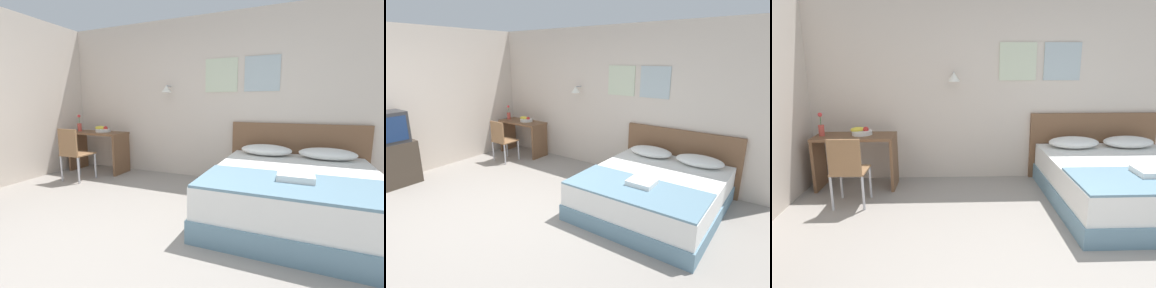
{
  "view_description": "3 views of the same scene",
  "coord_description": "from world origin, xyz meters",
  "views": [
    {
      "loc": [
        1.51,
        -1.42,
        1.26
      ],
      "look_at": [
        0.21,
        1.74,
        0.72
      ],
      "focal_mm": 24.0,
      "sensor_mm": 36.0,
      "label": 1
    },
    {
      "loc": [
        2.97,
        -2.18,
        2.11
      ],
      "look_at": [
        0.25,
        1.47,
        0.78
      ],
      "focal_mm": 28.0,
      "sensor_mm": 36.0,
      "label": 2
    },
    {
      "loc": [
        -0.6,
        -2.26,
        1.76
      ],
      "look_at": [
        -0.45,
        1.48,
        0.81
      ],
      "focal_mm": 32.0,
      "sensor_mm": 36.0,
      "label": 3
    }
  ],
  "objects": [
    {
      "name": "desk",
      "position": [
        -1.89,
        2.28,
        0.51
      ],
      "size": [
        1.06,
        0.48,
        0.74
      ],
      "color": "brown",
      "rests_on": "ground_plane"
    },
    {
      "name": "fruit_bowl",
      "position": [
        -1.81,
        2.32,
        0.78
      ],
      "size": [
        0.29,
        0.27,
        0.11
      ],
      "color": "silver",
      "rests_on": "desk"
    },
    {
      "name": "wall_back",
      "position": [
        0.01,
        2.67,
        1.33
      ],
      "size": [
        5.97,
        0.31,
        2.65
      ],
      "color": "beige",
      "rests_on": "ground_plane"
    },
    {
      "name": "headboard",
      "position": [
        1.51,
        2.61,
        0.48
      ],
      "size": [
        1.88,
        0.06,
        0.97
      ],
      "color": "brown",
      "rests_on": "ground_plane"
    },
    {
      "name": "desk_chair",
      "position": [
        -1.82,
        1.62,
        0.51
      ],
      "size": [
        0.4,
        0.4,
        0.86
      ],
      "color": "#8E6642",
      "rests_on": "ground_plane"
    },
    {
      "name": "folded_towel_near_foot",
      "position": [
        1.52,
        1.11,
        0.58
      ],
      "size": [
        0.33,
        0.3,
        0.06
      ],
      "color": "white",
      "rests_on": "throw_blanket"
    },
    {
      "name": "television",
      "position": [
        -2.34,
        -0.21,
        1.0
      ],
      "size": [
        0.43,
        0.47,
        0.52
      ],
      "color": "#2D2D30",
      "rests_on": "tv_stand"
    },
    {
      "name": "ground_plane",
      "position": [
        0.0,
        0.0,
        0.0
      ],
      "size": [
        24.0,
        24.0,
        0.0
      ],
      "primitive_type": "plane",
      "color": "gray"
    },
    {
      "name": "tv_stand",
      "position": [
        -2.35,
        -0.21,
        0.37
      ],
      "size": [
        0.44,
        0.64,
        0.74
      ],
      "color": "#3D3328",
      "rests_on": "ground_plane"
    },
    {
      "name": "pillow_left",
      "position": [
        1.12,
        2.32,
        0.6
      ],
      "size": [
        0.7,
        0.42,
        0.15
      ],
      "color": "white",
      "rests_on": "bed"
    },
    {
      "name": "throw_blanket",
      "position": [
        1.51,
        0.97,
        0.54
      ],
      "size": [
        1.71,
        0.81,
        0.02
      ],
      "color": "#66899E",
      "rests_on": "bed"
    },
    {
      "name": "bed",
      "position": [
        1.51,
        1.56,
        0.26
      ],
      "size": [
        1.76,
        2.03,
        0.53
      ],
      "color": "#66899E",
      "rests_on": "ground_plane"
    },
    {
      "name": "pillow_right",
      "position": [
        1.9,
        2.32,
        0.6
      ],
      "size": [
        0.7,
        0.42,
        0.15
      ],
      "color": "white",
      "rests_on": "bed"
    },
    {
      "name": "flower_vase",
      "position": [
        -2.33,
        2.28,
        0.85
      ],
      "size": [
        0.08,
        0.08,
        0.31
      ],
      "color": "#D14C42",
      "rests_on": "desk"
    }
  ]
}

